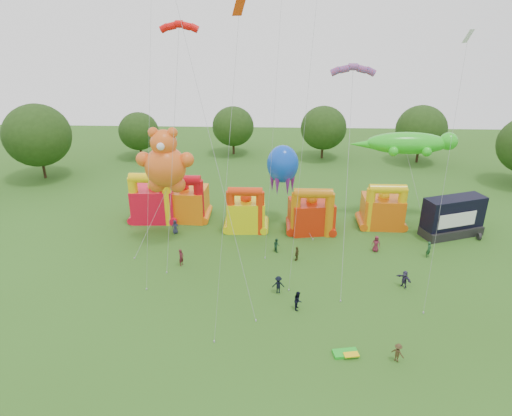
{
  "coord_description": "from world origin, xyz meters",
  "views": [
    {
      "loc": [
        -0.81,
        -24.96,
        25.56
      ],
      "look_at": [
        -2.53,
        18.0,
        6.64
      ],
      "focal_mm": 32.0,
      "sensor_mm": 36.0,
      "label": 1
    }
  ],
  "objects_px": {
    "bouncy_castle_0": "(154,201)",
    "spectator_4": "(297,254)",
    "stage_trailer": "(453,217)",
    "teddy_bear_kite": "(159,189)",
    "bouncy_castle_2": "(246,212)",
    "gecko_kite": "(412,170)",
    "octopus_kite": "(291,192)",
    "spectator_0": "(175,227)"
  },
  "relations": [
    {
      "from": "bouncy_castle_2",
      "to": "spectator_0",
      "type": "relative_size",
      "value": 3.42
    },
    {
      "from": "bouncy_castle_2",
      "to": "spectator_0",
      "type": "distance_m",
      "value": 8.89
    },
    {
      "from": "bouncy_castle_2",
      "to": "gecko_kite",
      "type": "bearing_deg",
      "value": 8.84
    },
    {
      "from": "gecko_kite",
      "to": "bouncy_castle_0",
      "type": "bearing_deg",
      "value": -178.57
    },
    {
      "from": "teddy_bear_kite",
      "to": "spectator_0",
      "type": "height_order",
      "value": "teddy_bear_kite"
    },
    {
      "from": "gecko_kite",
      "to": "spectator_0",
      "type": "distance_m",
      "value": 30.26
    },
    {
      "from": "bouncy_castle_0",
      "to": "bouncy_castle_2",
      "type": "distance_m",
      "value": 12.34
    },
    {
      "from": "octopus_kite",
      "to": "spectator_0",
      "type": "height_order",
      "value": "octopus_kite"
    },
    {
      "from": "stage_trailer",
      "to": "gecko_kite",
      "type": "distance_m",
      "value": 7.45
    },
    {
      "from": "bouncy_castle_0",
      "to": "octopus_kite",
      "type": "bearing_deg",
      "value": -3.47
    },
    {
      "from": "gecko_kite",
      "to": "spectator_4",
      "type": "height_order",
      "value": "gecko_kite"
    },
    {
      "from": "bouncy_castle_2",
      "to": "gecko_kite",
      "type": "distance_m",
      "value": 21.38
    },
    {
      "from": "stage_trailer",
      "to": "teddy_bear_kite",
      "type": "bearing_deg",
      "value": -173.42
    },
    {
      "from": "bouncy_castle_2",
      "to": "stage_trailer",
      "type": "xyz_separation_m",
      "value": [
        25.14,
        -0.39,
        0.04
      ]
    },
    {
      "from": "stage_trailer",
      "to": "octopus_kite",
      "type": "xyz_separation_m",
      "value": [
        -19.65,
        1.71,
        2.27
      ]
    },
    {
      "from": "gecko_kite",
      "to": "spectator_0",
      "type": "height_order",
      "value": "gecko_kite"
    },
    {
      "from": "spectator_0",
      "to": "bouncy_castle_0",
      "type": "bearing_deg",
      "value": 112.67
    },
    {
      "from": "bouncy_castle_2",
      "to": "octopus_kite",
      "type": "bearing_deg",
      "value": 13.51
    },
    {
      "from": "bouncy_castle_2",
      "to": "spectator_4",
      "type": "height_order",
      "value": "bouncy_castle_2"
    },
    {
      "from": "stage_trailer",
      "to": "octopus_kite",
      "type": "relative_size",
      "value": 0.78
    },
    {
      "from": "octopus_kite",
      "to": "spectator_4",
      "type": "height_order",
      "value": "octopus_kite"
    },
    {
      "from": "teddy_bear_kite",
      "to": "gecko_kite",
      "type": "distance_m",
      "value": 30.95
    },
    {
      "from": "bouncy_castle_0",
      "to": "spectator_4",
      "type": "relative_size",
      "value": 4.17
    },
    {
      "from": "bouncy_castle_2",
      "to": "spectator_0",
      "type": "bearing_deg",
      "value": -170.44
    },
    {
      "from": "stage_trailer",
      "to": "spectator_0",
      "type": "relative_size",
      "value": 4.52
    },
    {
      "from": "stage_trailer",
      "to": "spectator_4",
      "type": "relative_size",
      "value": 4.83
    },
    {
      "from": "bouncy_castle_2",
      "to": "bouncy_castle_0",
      "type": "bearing_deg",
      "value": 168.84
    },
    {
      "from": "bouncy_castle_2",
      "to": "gecko_kite",
      "type": "relative_size",
      "value": 0.45
    },
    {
      "from": "bouncy_castle_2",
      "to": "octopus_kite",
      "type": "height_order",
      "value": "octopus_kite"
    },
    {
      "from": "octopus_kite",
      "to": "bouncy_castle_2",
      "type": "bearing_deg",
      "value": -166.49
    },
    {
      "from": "stage_trailer",
      "to": "teddy_bear_kite",
      "type": "height_order",
      "value": "teddy_bear_kite"
    },
    {
      "from": "teddy_bear_kite",
      "to": "spectator_0",
      "type": "relative_size",
      "value": 7.85
    },
    {
      "from": "bouncy_castle_2",
      "to": "stage_trailer",
      "type": "height_order",
      "value": "bouncy_castle_2"
    },
    {
      "from": "stage_trailer",
      "to": "gecko_kite",
      "type": "xyz_separation_m",
      "value": [
        -4.54,
        3.6,
        4.69
      ]
    },
    {
      "from": "teddy_bear_kite",
      "to": "gecko_kite",
      "type": "xyz_separation_m",
      "value": [
        30.01,
        7.58,
        -0.0
      ]
    },
    {
      "from": "spectator_0",
      "to": "gecko_kite",
      "type": "bearing_deg",
      "value": -10.16
    },
    {
      "from": "gecko_kite",
      "to": "spectator_4",
      "type": "distance_m",
      "value": 19.09
    },
    {
      "from": "octopus_kite",
      "to": "teddy_bear_kite",
      "type": "bearing_deg",
      "value": -159.06
    },
    {
      "from": "octopus_kite",
      "to": "spectator_4",
      "type": "distance_m",
      "value": 9.58
    },
    {
      "from": "teddy_bear_kite",
      "to": "octopus_kite",
      "type": "height_order",
      "value": "teddy_bear_kite"
    },
    {
      "from": "bouncy_castle_0",
      "to": "teddy_bear_kite",
      "type": "distance_m",
      "value": 8.53
    },
    {
      "from": "bouncy_castle_2",
      "to": "teddy_bear_kite",
      "type": "distance_m",
      "value": 11.4
    }
  ]
}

